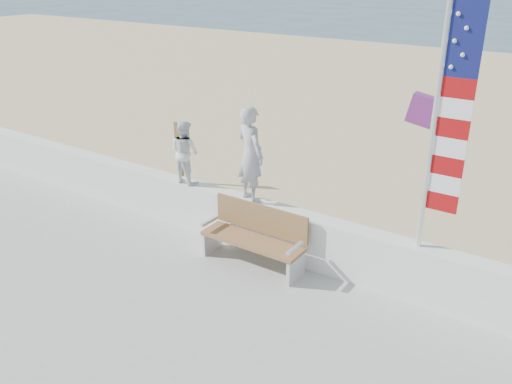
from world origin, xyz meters
TOP-DOWN VIEW (x-y plane):
  - ground at (0.00, 0.00)m, footprint 220.00×220.00m
  - sand at (0.00, 9.00)m, footprint 90.00×40.00m
  - seawall at (0.00, 2.00)m, footprint 30.00×0.35m
  - adult at (-0.05, 2.00)m, footprint 0.71×0.59m
  - child at (-1.52, 2.00)m, footprint 0.61×0.49m
  - bench at (0.35, 1.55)m, footprint 1.80×0.57m
  - flag at (3.05, 2.00)m, footprint 0.50×0.08m
  - parafoil_kite at (2.38, 4.11)m, footprint 1.02×0.38m
  - sign at (-3.23, 3.78)m, footprint 0.32×0.07m

SIDE VIEW (x-z plane):
  - ground at x=0.00m, z-range 0.00..0.00m
  - sand at x=0.00m, z-range 0.00..0.08m
  - seawall at x=0.00m, z-range 0.18..1.08m
  - bench at x=0.35m, z-range 0.19..1.19m
  - sign at x=-3.23m, z-range 0.21..1.67m
  - child at x=-1.52m, z-range 1.08..2.26m
  - adult at x=-0.05m, z-range 1.08..2.74m
  - parafoil_kite at x=2.38m, z-range 2.15..2.83m
  - flag at x=3.05m, z-range 1.24..4.74m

